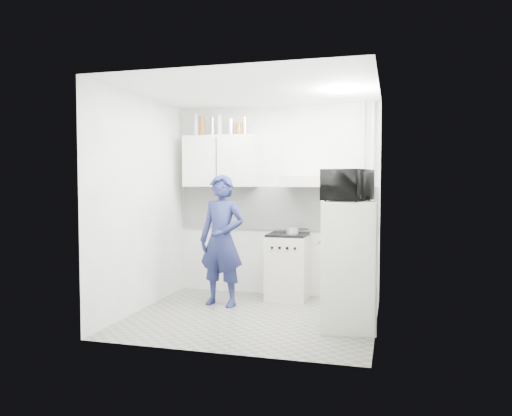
# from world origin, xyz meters

# --- Properties ---
(floor) EXTENTS (2.80, 2.80, 0.00)m
(floor) POSITION_xyz_m (0.00, 0.00, 0.00)
(floor) COLOR slate
(floor) RESTS_ON ground
(ceiling) EXTENTS (2.80, 2.80, 0.00)m
(ceiling) POSITION_xyz_m (0.00, 0.00, 2.60)
(ceiling) COLOR white
(ceiling) RESTS_ON wall_back
(wall_back) EXTENTS (2.80, 0.00, 2.80)m
(wall_back) POSITION_xyz_m (0.00, 1.25, 1.30)
(wall_back) COLOR white
(wall_back) RESTS_ON floor
(wall_left) EXTENTS (0.00, 2.60, 2.60)m
(wall_left) POSITION_xyz_m (-1.40, 0.00, 1.30)
(wall_left) COLOR white
(wall_left) RESTS_ON floor
(wall_right) EXTENTS (0.00, 2.60, 2.60)m
(wall_right) POSITION_xyz_m (1.40, 0.00, 1.30)
(wall_right) COLOR white
(wall_right) RESTS_ON floor
(person) EXTENTS (0.66, 0.49, 1.66)m
(person) POSITION_xyz_m (-0.52, 0.45, 0.83)
(person) COLOR #1C224E
(person) RESTS_ON floor
(stove) EXTENTS (0.53, 0.53, 0.85)m
(stove) POSITION_xyz_m (0.22, 1.00, 0.42)
(stove) COLOR beige
(stove) RESTS_ON floor
(fridge) EXTENTS (0.64, 0.64, 1.36)m
(fridge) POSITION_xyz_m (1.10, -0.16, 0.68)
(fridge) COLOR silver
(fridge) RESTS_ON floor
(stove_top) EXTENTS (0.51, 0.51, 0.03)m
(stove_top) POSITION_xyz_m (0.22, 1.00, 0.86)
(stove_top) COLOR black
(stove_top) RESTS_ON stove
(saucepan) EXTENTS (0.17, 0.17, 0.09)m
(saucepan) POSITION_xyz_m (0.29, 0.93, 0.92)
(saucepan) COLOR silver
(saucepan) RESTS_ON stove_top
(microwave) EXTENTS (0.67, 0.53, 0.33)m
(microwave) POSITION_xyz_m (1.10, -0.16, 1.53)
(microwave) COLOR black
(microwave) RESTS_ON fridge
(bottle_a) EXTENTS (0.07, 0.07, 0.32)m
(bottle_a) POSITION_xyz_m (-1.11, 1.07, 2.36)
(bottle_a) COLOR #B2B7BC
(bottle_a) RESTS_ON upper_cabinet
(bottle_b) EXTENTS (0.07, 0.07, 0.28)m
(bottle_b) POSITION_xyz_m (-1.03, 1.07, 2.34)
(bottle_b) COLOR brown
(bottle_b) RESTS_ON upper_cabinet
(bottle_c) EXTENTS (0.06, 0.06, 0.25)m
(bottle_c) POSITION_xyz_m (-0.87, 1.07, 2.33)
(bottle_c) COLOR silver
(bottle_c) RESTS_ON upper_cabinet
(bottle_d) EXTENTS (0.06, 0.06, 0.28)m
(bottle_d) POSITION_xyz_m (-0.76, 1.07, 2.34)
(bottle_d) COLOR #B2B7BC
(bottle_d) RESTS_ON upper_cabinet
(canister_a) EXTENTS (0.09, 0.09, 0.23)m
(canister_a) POSITION_xyz_m (-0.60, 1.07, 2.31)
(canister_a) COLOR silver
(canister_a) RESTS_ON upper_cabinet
(canister_b) EXTENTS (0.09, 0.09, 0.16)m
(canister_b) POSITION_xyz_m (-0.49, 1.07, 2.28)
(canister_b) COLOR brown
(canister_b) RESTS_ON upper_cabinet
(bottle_e) EXTENTS (0.06, 0.06, 0.25)m
(bottle_e) POSITION_xyz_m (-0.40, 1.07, 2.32)
(bottle_e) COLOR silver
(bottle_e) RESTS_ON upper_cabinet
(upper_cabinet) EXTENTS (1.00, 0.35, 0.70)m
(upper_cabinet) POSITION_xyz_m (-0.75, 1.07, 1.85)
(upper_cabinet) COLOR silver
(upper_cabinet) RESTS_ON wall_back
(range_hood) EXTENTS (0.60, 0.50, 0.14)m
(range_hood) POSITION_xyz_m (0.45, 1.00, 1.57)
(range_hood) COLOR beige
(range_hood) RESTS_ON wall_back
(backsplash) EXTENTS (2.74, 0.03, 0.60)m
(backsplash) POSITION_xyz_m (0.00, 1.24, 1.20)
(backsplash) COLOR white
(backsplash) RESTS_ON wall_back
(pipe_a) EXTENTS (0.05, 0.05, 2.60)m
(pipe_a) POSITION_xyz_m (1.30, 1.17, 1.30)
(pipe_a) COLOR beige
(pipe_a) RESTS_ON floor
(pipe_b) EXTENTS (0.04, 0.04, 2.60)m
(pipe_b) POSITION_xyz_m (1.18, 1.17, 1.30)
(pipe_b) COLOR beige
(pipe_b) RESTS_ON floor
(ceiling_spot_fixture) EXTENTS (0.10, 0.10, 0.02)m
(ceiling_spot_fixture) POSITION_xyz_m (1.00, 0.20, 2.57)
(ceiling_spot_fixture) COLOR white
(ceiling_spot_fixture) RESTS_ON ceiling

